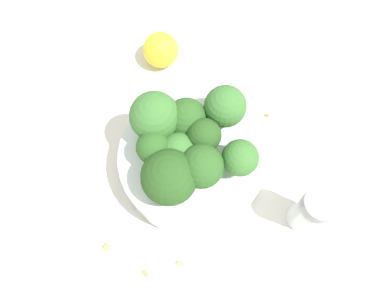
% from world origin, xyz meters
% --- Properties ---
extents(ground_plane, '(3.00, 3.00, 0.00)m').
position_xyz_m(ground_plane, '(0.00, 0.00, 0.00)').
color(ground_plane, silver).
extents(bowl, '(0.17, 0.17, 0.05)m').
position_xyz_m(bowl, '(0.00, 0.00, 0.02)').
color(bowl, silver).
rests_on(bowl, ground_plane).
extents(broccoli_floret_0, '(0.05, 0.05, 0.07)m').
position_xyz_m(broccoli_floret_0, '(0.04, -0.03, 0.08)').
color(broccoli_floret_0, '#7A9E5B').
rests_on(broccoli_floret_0, bowl).
extents(broccoli_floret_1, '(0.04, 0.04, 0.05)m').
position_xyz_m(broccoli_floret_1, '(-0.01, -0.01, 0.08)').
color(broccoli_floret_1, '#8EB770').
rests_on(broccoli_floret_1, bowl).
extents(broccoli_floret_2, '(0.04, 0.04, 0.05)m').
position_xyz_m(broccoli_floret_2, '(0.04, 0.01, 0.08)').
color(broccoli_floret_2, '#84AD66').
rests_on(broccoli_floret_2, bowl).
extents(broccoli_floret_3, '(0.06, 0.06, 0.06)m').
position_xyz_m(broccoli_floret_3, '(0.02, 0.04, 0.08)').
color(broccoli_floret_3, '#7A9E5B').
rests_on(broccoli_floret_3, bowl).
extents(broccoli_floret_4, '(0.04, 0.04, 0.05)m').
position_xyz_m(broccoli_floret_4, '(0.01, 0.01, 0.07)').
color(broccoli_floret_4, '#8EB770').
rests_on(broccoli_floret_4, bowl).
extents(broccoli_floret_5, '(0.05, 0.05, 0.06)m').
position_xyz_m(broccoli_floret_5, '(-0.03, -0.04, 0.08)').
color(broccoli_floret_5, '#8EB770').
rests_on(broccoli_floret_5, bowl).
extents(broccoli_floret_6, '(0.05, 0.05, 0.06)m').
position_xyz_m(broccoli_floret_6, '(-0.01, 0.02, 0.08)').
color(broccoli_floret_6, '#84AD66').
rests_on(broccoli_floret_6, bowl).
extents(broccoli_floret_7, '(0.05, 0.05, 0.05)m').
position_xyz_m(broccoli_floret_7, '(0.01, -0.03, 0.08)').
color(broccoli_floret_7, '#84AD66').
rests_on(broccoli_floret_7, bowl).
extents(broccoli_floret_8, '(0.04, 0.04, 0.05)m').
position_xyz_m(broccoli_floret_8, '(-0.05, 0.01, 0.08)').
color(broccoli_floret_8, '#84AD66').
rests_on(broccoli_floret_8, bowl).
extents(pepper_shaker, '(0.04, 0.04, 0.08)m').
position_xyz_m(pepper_shaker, '(-0.13, 0.06, 0.04)').
color(pepper_shaker, silver).
rests_on(pepper_shaker, ground_plane).
extents(lemon_wedge, '(0.05, 0.05, 0.05)m').
position_xyz_m(lemon_wedge, '(0.05, -0.16, 0.02)').
color(lemon_wedge, yellow).
rests_on(lemon_wedge, ground_plane).
extents(almond_crumb_0, '(0.01, 0.00, 0.01)m').
position_xyz_m(almond_crumb_0, '(-0.10, -0.08, 0.00)').
color(almond_crumb_0, olive).
rests_on(almond_crumb_0, ground_plane).
extents(almond_crumb_1, '(0.01, 0.01, 0.01)m').
position_xyz_m(almond_crumb_1, '(0.01, 0.11, 0.00)').
color(almond_crumb_1, tan).
rests_on(almond_crumb_1, ground_plane).
extents(almond_crumb_2, '(0.01, 0.01, 0.01)m').
position_xyz_m(almond_crumb_2, '(0.09, 0.10, 0.00)').
color(almond_crumb_2, tan).
rests_on(almond_crumb_2, ground_plane).
extents(almond_crumb_3, '(0.01, 0.01, 0.01)m').
position_xyz_m(almond_crumb_3, '(0.05, 0.13, 0.00)').
color(almond_crumb_3, '#AD7F4C').
rests_on(almond_crumb_3, ground_plane).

